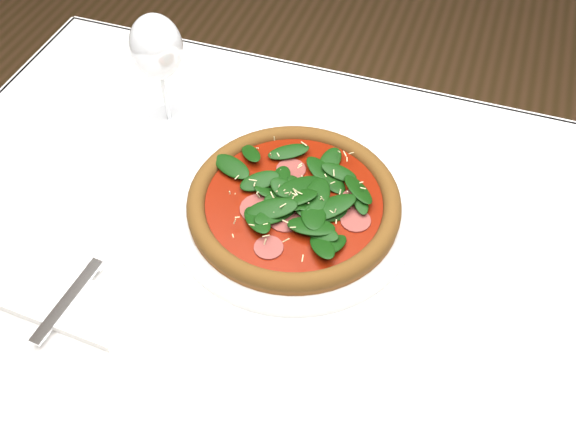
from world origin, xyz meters
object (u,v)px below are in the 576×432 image
(wine_glass, at_px, (157,50))
(napkin, at_px, (70,304))
(plate, at_px, (294,209))
(pizza, at_px, (294,200))

(wine_glass, distance_m, napkin, 0.39)
(plate, relative_size, wine_glass, 1.82)
(pizza, height_order, napkin, pizza)
(wine_glass, bearing_deg, plate, -25.66)
(plate, bearing_deg, napkin, -132.07)
(plate, distance_m, pizza, 0.02)
(napkin, bearing_deg, wine_glass, 95.86)
(plate, xyz_separation_m, pizza, (0.00, 0.00, 0.02))
(plate, height_order, pizza, pizza)
(wine_glass, xyz_separation_m, napkin, (0.04, -0.36, -0.13))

